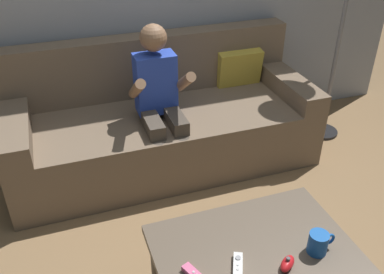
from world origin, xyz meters
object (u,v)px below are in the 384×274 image
at_px(couch, 163,122).
at_px(nunchuk_red, 287,264).
at_px(person_seated_on_couch, 160,99).
at_px(coffee_table, 255,263).
at_px(game_remote_white_near_edge, 238,268).
at_px(coffee_mug, 319,243).

height_order(couch, nunchuk_red, couch).
bearing_deg(person_seated_on_couch, coffee_table, -86.84).
bearing_deg(game_remote_white_near_edge, coffee_table, 30.11).
bearing_deg(coffee_table, nunchuk_red, -56.58).
height_order(coffee_table, game_remote_white_near_edge, game_remote_white_near_edge).
bearing_deg(coffee_mug, game_remote_white_near_edge, 177.02).
xyz_separation_m(couch, game_remote_white_near_edge, (-0.11, -1.46, 0.17)).
height_order(couch, game_remote_white_near_edge, couch).
relative_size(coffee_table, nunchuk_red, 8.31).
distance_m(game_remote_white_near_edge, nunchuk_red, 0.19).
bearing_deg(nunchuk_red, game_remote_white_near_edge, 164.92).
xyz_separation_m(nunchuk_red, coffee_mug, (0.16, 0.03, 0.03)).
bearing_deg(coffee_table, couch, 90.22).
distance_m(person_seated_on_couch, nunchuk_red, 1.33).
relative_size(couch, nunchuk_red, 20.62).
height_order(coffee_table, nunchuk_red, nunchuk_red).
xyz_separation_m(person_seated_on_couch, coffee_mug, (0.30, -1.29, -0.08)).
bearing_deg(nunchuk_red, coffee_table, 123.42).
bearing_deg(couch, coffee_mug, -80.85).
height_order(person_seated_on_couch, game_remote_white_near_edge, person_seated_on_couch).
bearing_deg(coffee_mug, person_seated_on_couch, 103.06).
relative_size(couch, game_remote_white_near_edge, 14.23).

